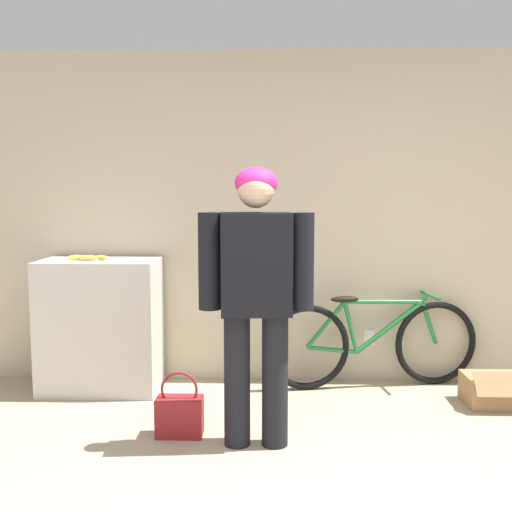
{
  "coord_description": "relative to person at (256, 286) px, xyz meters",
  "views": [
    {
      "loc": [
        -0.23,
        -2.33,
        1.52
      ],
      "look_at": [
        -0.32,
        1.12,
        1.14
      ],
      "focal_mm": 42.0,
      "sensor_mm": 36.0,
      "label": 1
    }
  ],
  "objects": [
    {
      "name": "bicycle",
      "position": [
        0.87,
        1.09,
        -0.61
      ],
      "size": [
        1.68,
        0.46,
        0.73
      ],
      "rotation": [
        0.0,
        0.0,
        0.16
      ],
      "color": "black",
      "rests_on": "ground_plane"
    },
    {
      "name": "cardboard_box",
      "position": [
        1.72,
        0.72,
        -0.86
      ],
      "size": [
        0.49,
        0.39,
        0.27
      ],
      "color": "#A87F51",
      "rests_on": "ground_plane"
    },
    {
      "name": "person",
      "position": [
        0.0,
        0.0,
        0.0
      ],
      "size": [
        0.68,
        0.26,
        1.66
      ],
      "rotation": [
        0.0,
        0.0,
        0.08
      ],
      "color": "black",
      "rests_on": "ground_plane"
    },
    {
      "name": "wall_back",
      "position": [
        0.32,
        1.29,
        0.33
      ],
      "size": [
        8.0,
        0.07,
        2.6
      ],
      "color": "beige",
      "rests_on": "ground_plane"
    },
    {
      "name": "handbag",
      "position": [
        -0.48,
        0.12,
        -0.83
      ],
      "size": [
        0.29,
        0.16,
        0.41
      ],
      "color": "maroon",
      "rests_on": "ground_plane"
    },
    {
      "name": "banana",
      "position": [
        -1.28,
        0.94,
        0.06
      ],
      "size": [
        0.32,
        0.09,
        0.04
      ],
      "color": "#EAD64C",
      "rests_on": "side_shelf"
    },
    {
      "name": "side_shelf",
      "position": [
        -1.21,
        0.98,
        -0.46
      ],
      "size": [
        0.88,
        0.52,
        1.0
      ],
      "color": "beige",
      "rests_on": "ground_plane"
    }
  ]
}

